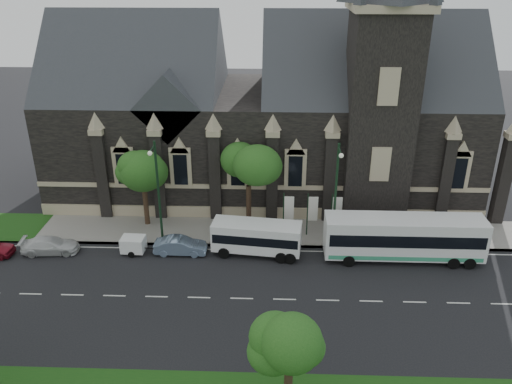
{
  "coord_description": "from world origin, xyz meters",
  "views": [
    {
      "loc": [
        5.04,
        -29.52,
        21.85
      ],
      "look_at": [
        3.79,
        6.0,
        5.45
      ],
      "focal_mm": 36.16,
      "sensor_mm": 36.0,
      "label": 1
    }
  ],
  "objects_px": {
    "tree_park_east": "(293,337)",
    "street_lamp_mid": "(158,189)",
    "street_lamp_near": "(336,191)",
    "box_trailer": "(133,244)",
    "shuttle_bus": "(257,236)",
    "tree_walk_left": "(145,164)",
    "banner_flag_right": "(335,212)",
    "banner_flag_left": "(287,211)",
    "banner_flag_center": "(311,211)",
    "car_far_white": "(50,245)",
    "sedan": "(180,246)",
    "tree_walk_right": "(251,165)",
    "tour_coach": "(404,237)"
  },
  "relations": [
    {
      "from": "shuttle_bus",
      "to": "sedan",
      "type": "relative_size",
      "value": 1.72
    },
    {
      "from": "street_lamp_near",
      "to": "box_trailer",
      "type": "height_order",
      "value": "street_lamp_near"
    },
    {
      "from": "street_lamp_near",
      "to": "tour_coach",
      "type": "bearing_deg",
      "value": -15.17
    },
    {
      "from": "shuttle_bus",
      "to": "car_far_white",
      "type": "xyz_separation_m",
      "value": [
        -16.6,
        -0.43,
        -0.91
      ]
    },
    {
      "from": "tree_walk_left",
      "to": "shuttle_bus",
      "type": "bearing_deg",
      "value": -25.76
    },
    {
      "from": "street_lamp_mid",
      "to": "tour_coach",
      "type": "bearing_deg",
      "value": -4.26
    },
    {
      "from": "banner_flag_left",
      "to": "box_trailer",
      "type": "bearing_deg",
      "value": -165.25
    },
    {
      "from": "tree_walk_right",
      "to": "street_lamp_mid",
      "type": "bearing_deg",
      "value": -153.35
    },
    {
      "from": "street_lamp_mid",
      "to": "tour_coach",
      "type": "height_order",
      "value": "street_lamp_mid"
    },
    {
      "from": "shuttle_bus",
      "to": "car_far_white",
      "type": "height_order",
      "value": "shuttle_bus"
    },
    {
      "from": "tree_park_east",
      "to": "tree_walk_left",
      "type": "relative_size",
      "value": 0.82
    },
    {
      "from": "banner_flag_left",
      "to": "box_trailer",
      "type": "relative_size",
      "value": 1.49
    },
    {
      "from": "shuttle_bus",
      "to": "box_trailer",
      "type": "xyz_separation_m",
      "value": [
        -9.89,
        -0.28,
        -0.76
      ]
    },
    {
      "from": "street_lamp_near",
      "to": "tour_coach",
      "type": "relative_size",
      "value": 0.74
    },
    {
      "from": "sedan",
      "to": "car_far_white",
      "type": "xyz_separation_m",
      "value": [
        -10.48,
        -0.23,
        -0.04
      ]
    },
    {
      "from": "banner_flag_center",
      "to": "tour_coach",
      "type": "height_order",
      "value": "banner_flag_center"
    },
    {
      "from": "tour_coach",
      "to": "sedan",
      "type": "distance_m",
      "value": 17.59
    },
    {
      "from": "banner_flag_center",
      "to": "banner_flag_right",
      "type": "relative_size",
      "value": 1.0
    },
    {
      "from": "street_lamp_near",
      "to": "box_trailer",
      "type": "bearing_deg",
      "value": -175.24
    },
    {
      "from": "street_lamp_mid",
      "to": "banner_flag_center",
      "type": "height_order",
      "value": "street_lamp_mid"
    },
    {
      "from": "banner_flag_left",
      "to": "banner_flag_center",
      "type": "height_order",
      "value": "same"
    },
    {
      "from": "tree_park_east",
      "to": "street_lamp_mid",
      "type": "distance_m",
      "value": 19.32
    },
    {
      "from": "tree_walk_left",
      "to": "banner_flag_left",
      "type": "xyz_separation_m",
      "value": [
        12.08,
        -1.7,
        -3.35
      ]
    },
    {
      "from": "tour_coach",
      "to": "car_far_white",
      "type": "bearing_deg",
      "value": -179.63
    },
    {
      "from": "tour_coach",
      "to": "banner_flag_left",
      "type": "bearing_deg",
      "value": 159.91
    },
    {
      "from": "street_lamp_near",
      "to": "box_trailer",
      "type": "xyz_separation_m",
      "value": [
        -16.03,
        -1.34,
        -4.31
      ]
    },
    {
      "from": "tree_walk_left",
      "to": "banner_flag_right",
      "type": "bearing_deg",
      "value": -6.04
    },
    {
      "from": "banner_flag_right",
      "to": "sedan",
      "type": "height_order",
      "value": "banner_flag_right"
    },
    {
      "from": "banner_flag_right",
      "to": "street_lamp_mid",
      "type": "bearing_deg",
      "value": -172.4
    },
    {
      "from": "street_lamp_mid",
      "to": "sedan",
      "type": "height_order",
      "value": "street_lamp_mid"
    },
    {
      "from": "banner_flag_left",
      "to": "car_far_white",
      "type": "relative_size",
      "value": 0.89
    },
    {
      "from": "banner_flag_right",
      "to": "banner_flag_left",
      "type": "bearing_deg",
      "value": 180.0
    },
    {
      "from": "shuttle_bus",
      "to": "tree_park_east",
      "type": "bearing_deg",
      "value": -74.55
    },
    {
      "from": "tree_walk_left",
      "to": "sedan",
      "type": "bearing_deg",
      "value": -53.94
    },
    {
      "from": "banner_flag_right",
      "to": "sedan",
      "type": "relative_size",
      "value": 0.96
    },
    {
      "from": "tree_park_east",
      "to": "tree_walk_right",
      "type": "relative_size",
      "value": 0.81
    },
    {
      "from": "tour_coach",
      "to": "box_trailer",
      "type": "xyz_separation_m",
      "value": [
        -21.32,
        0.1,
        -1.14
      ]
    },
    {
      "from": "banner_flag_center",
      "to": "car_far_white",
      "type": "relative_size",
      "value": 0.89
    },
    {
      "from": "banner_flag_right",
      "to": "car_far_white",
      "type": "xyz_separation_m",
      "value": [
        -23.02,
        -3.39,
        -1.73
      ]
    },
    {
      "from": "tree_park_east",
      "to": "shuttle_bus",
      "type": "bearing_deg",
      "value": 98.55
    },
    {
      "from": "banner_flag_left",
      "to": "sedan",
      "type": "bearing_deg",
      "value": -159.63
    },
    {
      "from": "street_lamp_near",
      "to": "shuttle_bus",
      "type": "height_order",
      "value": "street_lamp_near"
    },
    {
      "from": "tour_coach",
      "to": "car_far_white",
      "type": "distance_m",
      "value": 28.06
    },
    {
      "from": "tree_walk_left",
      "to": "banner_flag_right",
      "type": "height_order",
      "value": "tree_walk_left"
    },
    {
      "from": "street_lamp_near",
      "to": "car_far_white",
      "type": "height_order",
      "value": "street_lamp_near"
    },
    {
      "from": "street_lamp_mid",
      "to": "banner_flag_right",
      "type": "bearing_deg",
      "value": 7.6
    },
    {
      "from": "tree_walk_left",
      "to": "car_far_white",
      "type": "xyz_separation_m",
      "value": [
        -6.94,
        -5.1,
        -5.08
      ]
    },
    {
      "from": "banner_flag_left",
      "to": "car_far_white",
      "type": "height_order",
      "value": "banner_flag_left"
    },
    {
      "from": "tree_park_east",
      "to": "banner_flag_right",
      "type": "height_order",
      "value": "tree_park_east"
    },
    {
      "from": "tree_walk_left",
      "to": "car_far_white",
      "type": "bearing_deg",
      "value": -143.69
    }
  ]
}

